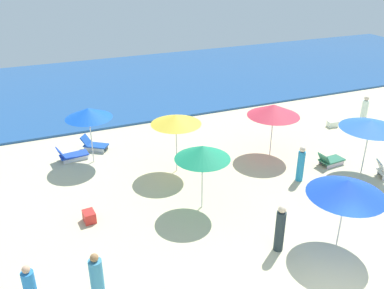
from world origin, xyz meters
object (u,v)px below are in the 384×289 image
at_px(lounge_chair_0_1, 94,145).
at_px(umbrella_4, 347,188).
at_px(umbrella_6, 176,120).
at_px(beachgoer_4, 364,110).
at_px(lounge_chair_0_0, 72,155).
at_px(beachgoer_1, 301,164).
at_px(lounge_chair_3_1, 330,160).
at_px(umbrella_1, 274,110).
at_px(beachgoer_0, 280,229).
at_px(umbrella_0, 88,113).
at_px(umbrella_3, 371,124).
at_px(cooler_box_1, 333,124).
at_px(beachgoer_3, 97,280).
at_px(cooler_box_2, 89,217).
at_px(umbrella_5, 203,152).

height_order(lounge_chair_0_1, umbrella_4, umbrella_4).
bearing_deg(umbrella_4, lounge_chair_0_1, 120.44).
relative_size(umbrella_6, beachgoer_4, 1.66).
xyz_separation_m(lounge_chair_0_1, umbrella_4, (6.02, -10.24, 1.93)).
height_order(lounge_chair_0_0, beachgoer_1, beachgoer_1).
bearing_deg(beachgoer_1, lounge_chair_3_1, 132.79).
xyz_separation_m(umbrella_1, beachgoer_0, (-3.49, -5.97, -1.43)).
bearing_deg(beachgoer_0, umbrella_0, 100.66).
xyz_separation_m(lounge_chair_3_1, beachgoer_1, (-2.10, -0.60, 0.52)).
xyz_separation_m(lounge_chair_3_1, umbrella_6, (-6.55, 2.19, 2.17)).
distance_m(umbrella_0, beachgoer_0, 9.66).
distance_m(lounge_chair_0_1, umbrella_3, 12.50).
relative_size(umbrella_1, beachgoer_0, 1.49).
distance_m(umbrella_4, beachgoer_4, 11.67).
bearing_deg(umbrella_3, lounge_chair_3_1, 126.81).
distance_m(umbrella_6, beachgoer_4, 11.72).
distance_m(beachgoer_1, beachgoer_4, 8.10).
distance_m(umbrella_1, cooler_box_1, 5.63).
xyz_separation_m(umbrella_4, beachgoer_4, (8.49, 7.87, -1.45)).
xyz_separation_m(umbrella_1, beachgoer_1, (-0.18, -2.54, -1.48)).
height_order(umbrella_3, beachgoer_0, umbrella_3).
distance_m(beachgoer_3, beachgoer_4, 17.73).
relative_size(lounge_chair_0_0, beachgoer_3, 0.88).
xyz_separation_m(umbrella_6, beachgoer_4, (11.55, 1.11, -1.67)).
bearing_deg(umbrella_6, umbrella_1, -3.06).
bearing_deg(lounge_chair_0_1, umbrella_6, -104.01).
bearing_deg(cooler_box_2, umbrella_0, 162.55).
distance_m(umbrella_1, umbrella_6, 4.64).
bearing_deg(umbrella_0, umbrella_1, -17.73).
height_order(umbrella_0, beachgoer_3, umbrella_0).
xyz_separation_m(umbrella_3, umbrella_5, (-7.51, 0.26, 0.04)).
xyz_separation_m(lounge_chair_0_1, beachgoer_0, (4.10, -9.69, 0.54)).
distance_m(lounge_chair_0_0, cooler_box_2, 5.13).
height_order(umbrella_1, beachgoer_4, umbrella_1).
xyz_separation_m(umbrella_1, cooler_box_1, (5.00, 1.56, -2.07)).
relative_size(umbrella_5, umbrella_6, 0.98).
distance_m(beachgoer_3, cooler_box_1, 16.11).
bearing_deg(cooler_box_1, lounge_chair_0_1, -3.48).
bearing_deg(beachgoer_4, cooler_box_2, -149.93).
xyz_separation_m(umbrella_0, beachgoer_0, (4.35, -8.48, -1.57)).
distance_m(umbrella_4, cooler_box_2, 8.77).
bearing_deg(lounge_chair_3_1, beachgoer_0, 121.78).
height_order(umbrella_0, beachgoer_1, umbrella_0).
bearing_deg(umbrella_5, umbrella_6, 87.36).
relative_size(umbrella_3, cooler_box_2, 4.91).
bearing_deg(umbrella_3, beachgoer_1, 170.43).
distance_m(lounge_chair_0_0, umbrella_5, 7.36).
height_order(umbrella_0, umbrella_4, umbrella_0).
height_order(lounge_chair_0_1, cooler_box_2, lounge_chair_0_1).
distance_m(umbrella_0, cooler_box_1, 13.07).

